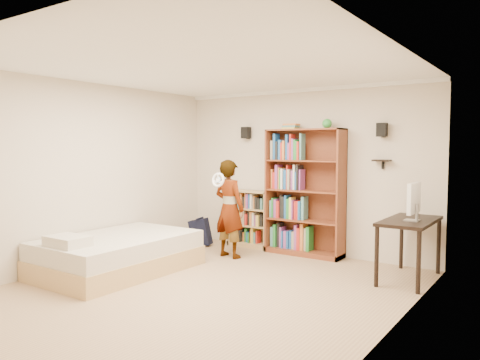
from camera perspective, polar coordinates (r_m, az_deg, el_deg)
The scene contains 14 objects.
ground at distance 5.94m, azimuth -3.87°, elevation -13.06°, with size 4.50×5.00×0.01m, color tan.
room_shell at distance 5.68m, azimuth -3.96°, elevation 4.19°, with size 4.52×5.02×2.71m.
crown_molding at distance 5.76m, azimuth -4.00°, elevation 13.27°, with size 4.50×5.00×0.06m.
speaker_left at distance 8.24m, azimuth 0.73°, elevation 5.79°, with size 0.14×0.12×0.20m, color black.
speaker_right at distance 7.19m, azimuth 16.92°, elevation 5.88°, with size 0.14×0.12×0.20m, color black.
wall_shelf at distance 7.20m, azimuth 16.87°, elevation 2.30°, with size 0.25×0.16×0.03m, color black.
tall_bookshelf at distance 7.60m, azimuth 7.88°, elevation -1.51°, with size 1.29×0.37×2.04m, color brown, non-canonical shape.
low_bookshelf at distance 8.23m, azimuth 1.23°, elevation -4.73°, with size 0.79×0.30×0.99m, color tan, non-canonical shape.
computer_desk at distance 6.58m, azimuth 19.93°, elevation -7.99°, with size 0.59×1.18×0.80m, color black, non-canonical shape.
imac at distance 6.36m, azimuth 20.27°, elevation -2.51°, with size 0.10×0.49×0.49m, color white, non-canonical shape.
daybed at distance 6.83m, azimuth -14.64°, elevation -8.18°, with size 1.39×2.14×0.63m, color beige, non-canonical shape.
person at distance 7.40m, azimuth -1.31°, elevation -3.51°, with size 0.57×0.37×1.55m, color black.
wii_wheel at distance 7.12m, azimuth -2.68°, elevation 0.01°, with size 0.23×0.23×0.04m, color white.
navy_bag at distance 8.37m, azimuth -4.84°, elevation -6.32°, with size 0.36×0.23×0.49m, color black, non-canonical shape.
Camera 1 is at (3.54, -4.45, 1.74)m, focal length 35.00 mm.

